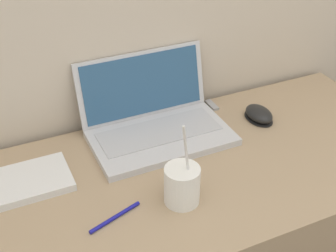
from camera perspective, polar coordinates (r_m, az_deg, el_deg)
The scene contains 5 objects.
laptop at distance 1.32m, azimuth -1.60°, elevation 0.80°, with size 0.39×0.28×0.21m.
drink_cup at distance 1.09m, azimuth 1.73°, elevation -7.11°, with size 0.08×0.08×0.23m.
computer_mouse at distance 1.43m, azimuth 11.02°, elevation 1.41°, with size 0.07×0.11×0.04m.
usb_stick at distance 1.48m, azimuth 5.35°, elevation 2.57°, with size 0.02×0.06×0.01m.
pen at distance 1.08m, azimuth -6.47°, elevation -10.98°, with size 0.13×0.05×0.01m.
Camera 1 is at (-0.50, -0.55, 1.47)m, focal length 50.00 mm.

